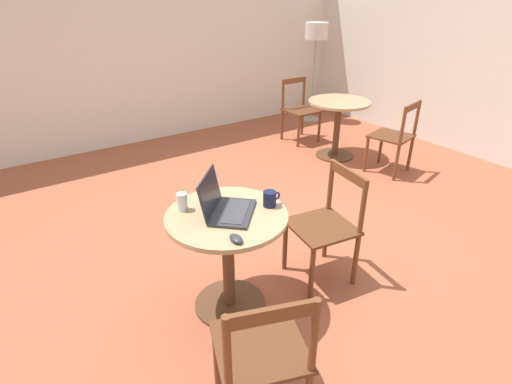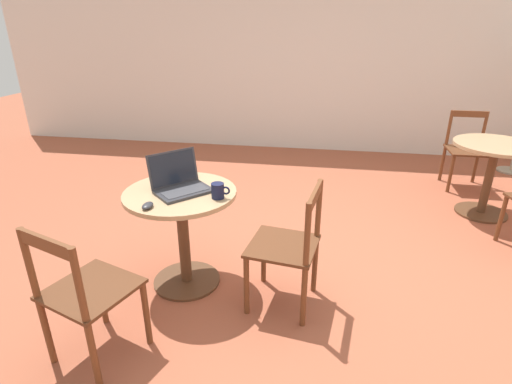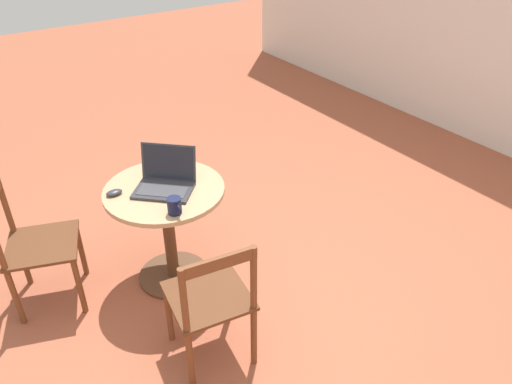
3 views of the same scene
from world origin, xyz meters
name	(u,v)px [view 1 (image 1 of 3)]	position (x,y,z in m)	size (l,w,h in m)	color
ground_plane	(290,246)	(0.00, 0.00, 0.00)	(16.00, 16.00, 0.00)	#9E5138
wall_back	(137,39)	(0.00, 3.23, 1.35)	(9.40, 0.06, 2.70)	silver
cafe_table_near	(228,241)	(-0.78, -0.31, 0.52)	(0.75, 0.75, 0.72)	#51331E
cafe_table_mid	(338,116)	(1.73, 1.26, 0.52)	(0.75, 0.75, 0.72)	#51331E
chair_near_front	(262,354)	(-1.05, -1.08, 0.43)	(0.54, 0.54, 0.84)	brown
chair_near_right	(327,226)	(-0.03, -0.43, 0.43)	(0.48, 0.48, 0.84)	brown
chair_mid_front	(395,137)	(1.91, 0.53, 0.43)	(0.51, 0.51, 0.84)	brown
chair_mid_back	(299,110)	(1.74, 2.01, 0.43)	(0.42, 0.42, 0.84)	brown
floor_lamp	(316,38)	(2.52, 2.62, 1.26)	(0.34, 0.34, 1.48)	#9E937F
laptop	(225,206)	(-0.78, -0.30, 0.77)	(0.44, 0.44, 0.25)	#2D2D33
mouse	(236,239)	(-0.88, -0.59, 0.73)	(0.06, 0.10, 0.03)	#2D2D33
mug	(270,199)	(-0.50, -0.37, 0.77)	(0.12, 0.08, 0.10)	#141938
drinking_glass	(182,202)	(-0.98, -0.12, 0.77)	(0.06, 0.06, 0.11)	silver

